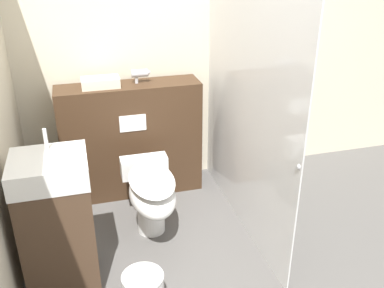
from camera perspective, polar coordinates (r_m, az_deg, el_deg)
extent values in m
cube|color=beige|center=(3.84, -3.16, 12.73)|extent=(8.00, 0.06, 2.50)
cube|color=#3D2819|center=(3.80, -8.05, 0.54)|extent=(1.21, 0.31, 1.02)
cube|color=white|center=(3.57, -7.89, 2.76)|extent=(0.22, 0.01, 0.14)
cube|color=silver|center=(3.20, 7.08, 4.52)|extent=(0.01, 1.74, 1.92)
sphere|color=#B2B2B7|center=(2.53, 14.18, -2.97)|extent=(0.04, 0.04, 0.04)
cylinder|color=white|center=(3.40, -5.51, -8.78)|extent=(0.22, 0.22, 0.37)
ellipsoid|color=white|center=(3.20, -5.32, -6.70)|extent=(0.34, 0.60, 0.24)
ellipsoid|color=white|center=(3.14, -5.42, -4.71)|extent=(0.33, 0.58, 0.02)
cube|color=white|center=(3.46, -6.41, -2.99)|extent=(0.37, 0.14, 0.17)
cube|color=#473323|center=(2.92, -17.27, -11.37)|extent=(0.44, 0.41, 0.80)
cube|color=white|center=(2.67, -18.56, -3.20)|extent=(0.45, 0.42, 0.15)
cylinder|color=silver|center=(2.71, -18.93, 0.57)|extent=(0.02, 0.02, 0.14)
cylinder|color=#B7B7BC|center=(3.62, -7.02, 9.35)|extent=(0.14, 0.06, 0.06)
cone|color=#B7B7BC|center=(3.64, -5.69, 9.48)|extent=(0.03, 0.05, 0.05)
cylinder|color=#B7B7BC|center=(3.63, -7.42, 8.63)|extent=(0.03, 0.03, 0.08)
cube|color=beige|center=(3.58, -12.11, 8.03)|extent=(0.31, 0.17, 0.08)
cylinder|color=silver|center=(2.74, -6.60, -17.18)|extent=(0.26, 0.26, 0.01)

